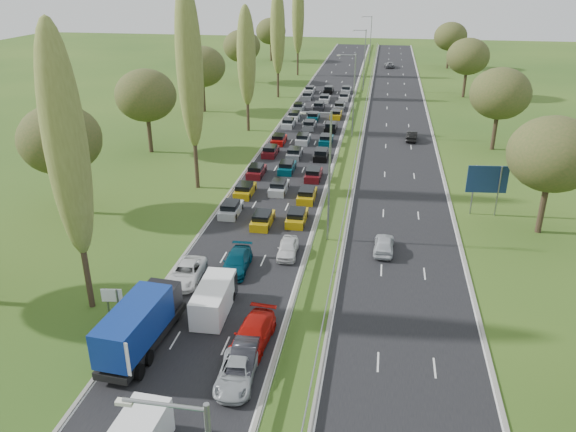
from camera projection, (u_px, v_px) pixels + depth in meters
The scene contains 22 objects.
ground at pixel (353, 133), 85.04m from camera, with size 260.00×260.00×0.00m, color #274B17.
near_carriageway at pixel (311, 127), 88.33m from camera, with size 10.50×215.00×0.04m, color black.
far_carriageway at pixel (398, 131), 86.26m from camera, with size 10.50×215.00×0.04m, color black.
central_reservation at pixel (354, 126), 87.07m from camera, with size 2.36×215.00×0.32m.
lamp_columns at pixel (354, 97), 80.81m from camera, with size 0.18×140.18×12.00m.
poplar_row at pixel (226, 58), 71.82m from camera, with size 2.80×127.80×22.44m.
woodland_left at pixel (135, 101), 70.33m from camera, with size 8.00×166.00×11.10m.
woodland_right at pixel (512, 108), 66.92m from camera, with size 8.00×153.00×11.10m.
traffic_queue_fill at pixel (306, 133), 83.70m from camera, with size 9.08×69.26×0.80m.
near_car_2 at pixel (186, 273), 44.56m from camera, with size 2.35×5.09×1.42m, color white.
near_car_7 at pixel (237, 262), 46.21m from camera, with size 2.03×5.00×1.45m, color #053D52.
near_car_9 at pixel (244, 357), 34.84m from camera, with size 1.55×4.44×1.46m, color black.
near_car_10 at pixel (236, 373), 33.56m from camera, with size 2.16×4.69×1.30m, color #A1A6AA.
near_car_11 at pixel (253, 334), 36.93m from camera, with size 2.18×5.36×1.56m, color #B7110B.
near_car_12 at pixel (288, 248), 48.57m from camera, with size 1.64×4.08×1.39m, color silver.
far_car_0 at pixel (384, 244), 49.17m from camera, with size 1.73×4.29×1.46m, color #B9BDC3.
far_car_1 at pixel (412, 136), 81.18m from camera, with size 1.46×4.18×1.38m, color black.
far_car_2 at pixel (390, 65), 141.68m from camera, with size 2.27×4.92×1.37m, color slate.
blue_lorry at pixel (141, 323), 36.19m from camera, with size 2.37×8.54×3.61m.
white_van_rear at pixel (215, 297), 40.50m from camera, with size 2.15×5.48×2.20m.
info_sign at pixel (112, 298), 39.94m from camera, with size 1.50×0.31×2.10m.
direction_sign at pixel (487, 182), 55.50m from camera, with size 3.99×0.51×5.20m.
Camera 1 is at (8.69, -3.34, 22.84)m, focal length 35.00 mm.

